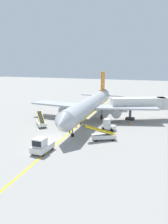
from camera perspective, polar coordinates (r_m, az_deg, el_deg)
name	(u,v)px	position (r m, az deg, el deg)	size (l,w,h in m)	color
ground_plane	(53,138)	(37.88, -7.86, -6.56)	(300.00, 300.00, 0.00)	gray
taxi_line_yellow	(72,131)	(41.56, -3.07, -4.79)	(0.30, 80.00, 0.01)	yellow
airliner	(90,105)	(48.80, 1.60, 1.84)	(28.34, 35.30, 10.10)	#B2B5BA
jet_bridge	(145,104)	(51.16, 15.03, 2.05)	(12.42, 8.50, 4.85)	silver
pushback_tug	(42,146)	(31.87, -10.64, -8.36)	(2.07, 3.69, 2.20)	silver
baggage_tug_near_wing	(108,125)	(42.02, 6.06, -3.34)	(2.49, 1.50, 2.10)	silver
belt_loader_forward_hold	(103,135)	(36.59, 4.81, -5.88)	(4.91, 3.70, 2.59)	silver
belt_loader_aft_hold	(41,122)	(45.36, -10.75, -2.55)	(4.33, 4.50, 2.59)	silver
ground_crew_marshaller	(70,128)	(40.16, -3.62, -4.04)	(0.36, 0.24, 1.70)	#26262D
ground_crew_wing_walker	(81,121)	(44.94, -0.82, -2.29)	(0.36, 0.24, 1.70)	#26262D
safety_cone_nose_left	(100,119)	(50.05, 4.15, -1.67)	(0.36, 0.36, 0.44)	orange
safety_cone_nose_right	(130,123)	(46.94, 11.42, -2.79)	(0.36, 0.36, 0.44)	orange
safety_cone_wingtip_left	(76,126)	(43.67, -1.96, -3.66)	(0.36, 0.36, 0.44)	orange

